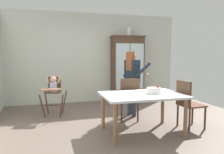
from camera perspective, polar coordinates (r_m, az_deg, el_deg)
ground_plane at (r=4.82m, az=2.72°, el=-12.14°), size 6.24×6.24×0.00m
wall_back at (r=7.11m, az=-4.42°, el=4.77°), size 5.32×0.06×2.70m
china_cabinet at (r=7.16m, az=3.85°, el=2.13°), size 1.03×0.48×2.02m
ceramic_vase at (r=7.19m, az=4.17°, el=11.11°), size 0.13×0.13×0.27m
high_chair_with_toddler at (r=5.65m, az=-14.36°, el=-2.80°), size 0.69×0.78×0.95m
adult_person at (r=5.45m, az=5.07°, el=0.37°), size 0.61×0.60×1.53m
dining_table at (r=4.33m, az=7.53°, el=-5.35°), size 1.51×1.08×0.74m
birthday_cake at (r=4.41m, az=10.38°, el=-3.32°), size 0.28×0.28×0.19m
dining_chair_far_side at (r=5.02m, az=4.18°, el=-4.87°), size 0.47×0.47×0.96m
dining_chair_right_end at (r=4.79m, az=18.24°, el=-5.68°), size 0.46×0.46×0.96m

